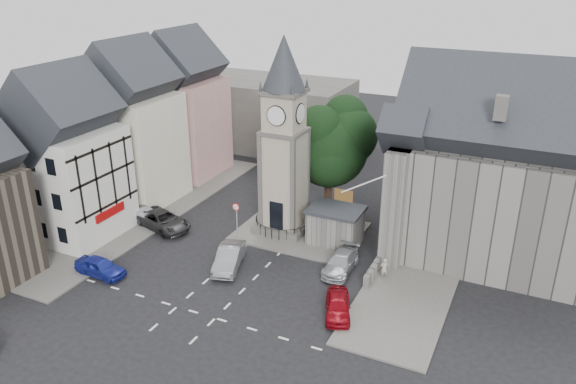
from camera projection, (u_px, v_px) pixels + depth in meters
The scene contains 23 objects.
ground at pixel (238, 273), 41.43m from camera, with size 120.00×120.00×0.00m, color black.
pavement_west at pixel (152, 211), 51.31m from camera, with size 6.00×30.00×0.14m, color #595651.
pavement_east at pixel (424, 258), 43.36m from camera, with size 6.00×26.00×0.14m, color #595651.
central_island at pixel (300, 231), 47.48m from camera, with size 10.00×8.00×0.16m, color #595651.
road_markings at pixel (196, 312), 36.85m from camera, with size 20.00×8.00×0.01m, color silver.
clock_tower at pixel (284, 138), 44.92m from camera, with size 4.86×4.86×16.25m.
stone_shelter at pixel (335, 226), 45.19m from camera, with size 4.30×3.30×3.08m.
town_tree at pixel (330, 138), 48.75m from camera, with size 7.20×7.20×10.80m.
warning_sign_post at pixel (236, 212), 46.42m from camera, with size 0.70×0.19×2.85m.
terrace_pink at pixel (183, 112), 58.27m from camera, with size 8.10×7.60×12.80m.
terrace_cream at pixel (133, 132), 51.61m from camera, with size 8.10×7.60×12.80m.
terrace_tudor at pixel (68, 164), 45.10m from camera, with size 8.10×7.60×12.00m.
backdrop_west at pixel (266, 113), 67.90m from camera, with size 20.00×10.00×8.00m, color #4C4944.
east_building at pixel (489, 178), 42.03m from camera, with size 14.40×11.40×12.60m.
east_boundary_wall at pixel (396, 235), 45.97m from camera, with size 0.40×16.00×0.90m, color #55534F.
flagpole at pixel (363, 184), 38.89m from camera, with size 3.68×0.10×2.74m.
car_west_blue at pixel (100, 267), 40.90m from camera, with size 1.62×4.02×1.37m, color navy.
car_west_silver at pixel (144, 216), 48.78m from camera, with size 1.46×4.19×1.38m, color #94969B.
car_west_grey at pixel (163, 220), 47.90m from camera, with size 2.53×5.49×1.52m, color #28282A.
car_island_silver at pixel (229, 258), 41.94m from camera, with size 1.65×4.74×1.56m, color gray.
car_island_east at pixel (341, 262), 41.52m from camera, with size 1.85×4.56×1.32m, color #A4A8AC.
car_east_red at pixel (338, 305), 36.41m from camera, with size 1.60×3.98×1.36m, color maroon.
pedestrian at pixel (384, 269), 40.44m from camera, with size 0.59×0.39×1.61m, color #AD9E8F.
Camera 1 is at (18.63, -30.81, 21.68)m, focal length 35.00 mm.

